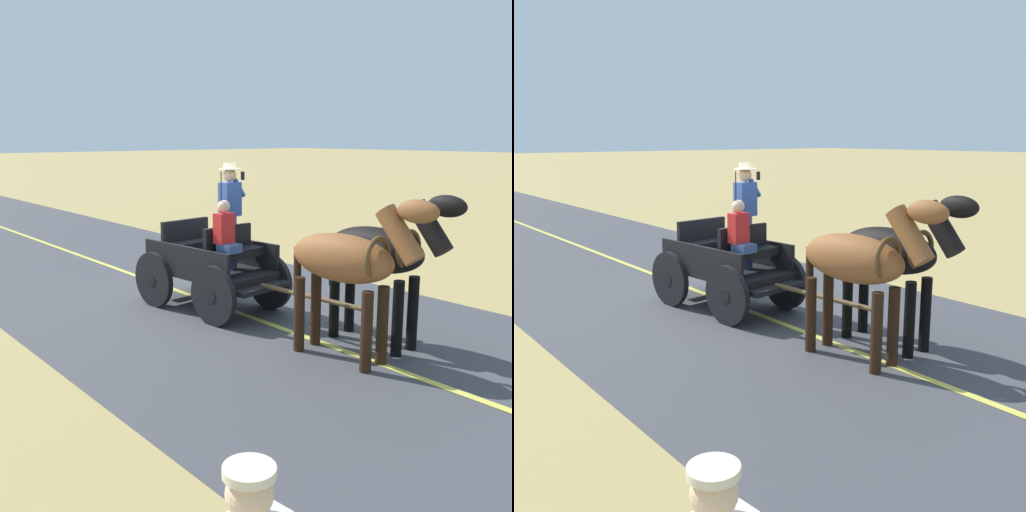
% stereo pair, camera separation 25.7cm
% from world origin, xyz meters
% --- Properties ---
extents(ground_plane, '(200.00, 200.00, 0.00)m').
position_xyz_m(ground_plane, '(0.00, 0.00, 0.00)').
color(ground_plane, tan).
extents(road_surface, '(6.65, 160.00, 0.01)m').
position_xyz_m(road_surface, '(0.00, 0.00, 0.00)').
color(road_surface, '#424247').
rests_on(road_surface, ground).
extents(road_centre_stripe, '(0.12, 160.00, 0.00)m').
position_xyz_m(road_centre_stripe, '(0.00, 0.00, 0.01)').
color(road_centre_stripe, '#DBCC4C').
rests_on(road_centre_stripe, road_surface).
extents(horse_drawn_carriage, '(1.65, 4.52, 2.50)m').
position_xyz_m(horse_drawn_carriage, '(0.13, 0.57, 0.82)').
color(horse_drawn_carriage, black).
rests_on(horse_drawn_carriage, ground).
extents(horse_near_side, '(0.63, 2.13, 2.21)m').
position_xyz_m(horse_near_side, '(-0.57, 3.54, 1.32)').
color(horse_near_side, black).
rests_on(horse_near_side, ground).
extents(horse_off_side, '(0.72, 2.14, 2.21)m').
position_xyz_m(horse_off_side, '(0.21, 3.62, 1.32)').
color(horse_off_side, brown).
rests_on(horse_off_side, ground).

